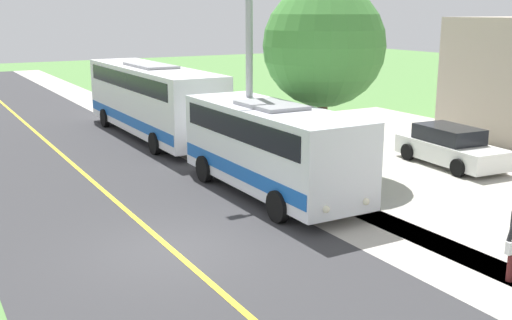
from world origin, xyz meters
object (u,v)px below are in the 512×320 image
at_px(street_light_pole, 246,46).
at_px(parked_car_near, 451,147).
at_px(transit_bus_rear, 152,97).
at_px(tree_curbside, 324,46).
at_px(shuttle_bus_front, 271,145).

distance_m(street_light_pole, parked_car_near, 8.67).
distance_m(transit_bus_rear, street_light_pole, 8.69).
distance_m(street_light_pole, tree_curbside, 2.69).
xyz_separation_m(shuttle_bus_front, tree_curbside, (-2.91, -1.33, 2.88)).
height_order(transit_bus_rear, parked_car_near, transit_bus_rear).
height_order(transit_bus_rear, street_light_pole, street_light_pole).
relative_size(shuttle_bus_front, parked_car_near, 1.70).
bearing_deg(shuttle_bus_front, transit_bus_rear, -90.22).
distance_m(shuttle_bus_front, tree_curbside, 4.30).
relative_size(transit_bus_rear, parked_car_near, 2.51).
bearing_deg(transit_bus_rear, tree_curbside, 107.33).
bearing_deg(tree_curbside, street_light_pole, -20.38).
relative_size(shuttle_bus_front, transit_bus_rear, 0.68).
xyz_separation_m(parked_car_near, tree_curbside, (4.88, -1.46, 3.79)).
height_order(street_light_pole, parked_car_near, street_light_pole).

